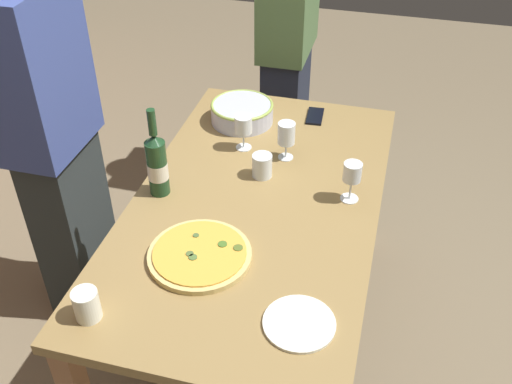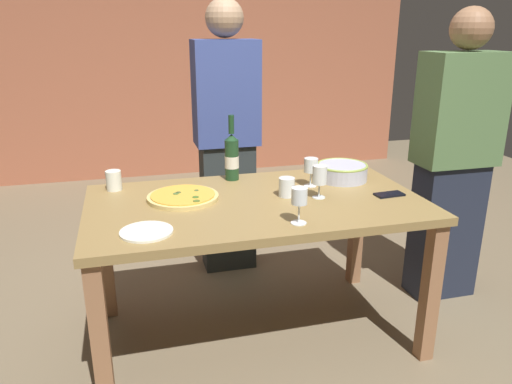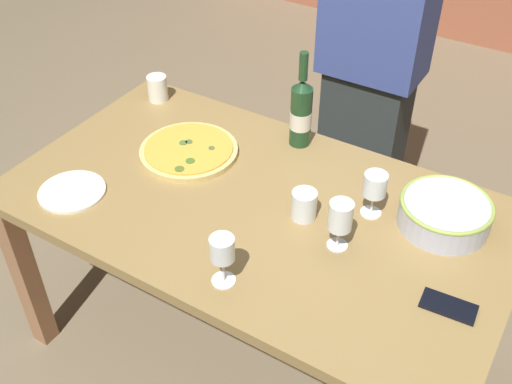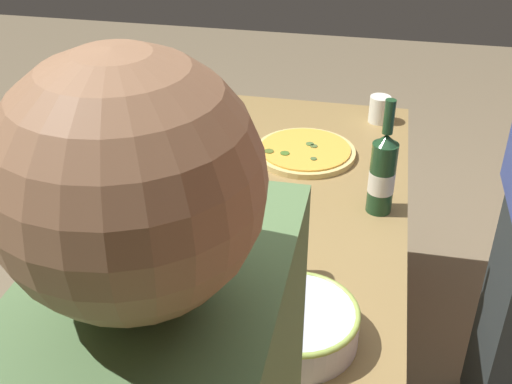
{
  "view_description": "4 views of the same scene",
  "coord_description": "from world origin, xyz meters",
  "px_view_note": "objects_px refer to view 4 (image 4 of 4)",
  "views": [
    {
      "loc": [
        -1.67,
        -0.44,
        2.12
      ],
      "look_at": [
        0.0,
        0.0,
        0.79
      ],
      "focal_mm": 41.78,
      "sensor_mm": 36.0,
      "label": 1
    },
    {
      "loc": [
        -0.57,
        -2.17,
        1.54
      ],
      "look_at": [
        0.0,
        0.0,
        0.79
      ],
      "focal_mm": 34.63,
      "sensor_mm": 36.0,
      "label": 2
    },
    {
      "loc": [
        0.77,
        -1.26,
        2.0
      ],
      "look_at": [
        0.0,
        0.0,
        0.79
      ],
      "focal_mm": 42.76,
      "sensor_mm": 36.0,
      "label": 3
    },
    {
      "loc": [
        1.59,
        0.33,
        1.79
      ],
      "look_at": [
        0.0,
        0.0,
        0.79
      ],
      "focal_mm": 44.71,
      "sensor_mm": 36.0,
      "label": 4
    }
  ],
  "objects_px": {
    "dining_table": "(256,229)",
    "wine_glass_far_left": "(215,230)",
    "wine_glass_near_pizza": "(285,245)",
    "pizza": "(305,152)",
    "cup_amber": "(379,109)",
    "side_plate": "(215,121)",
    "wine_bottle": "(383,172)",
    "cell_phone": "(150,355)",
    "serving_bowl": "(297,323)",
    "cup_ceramic": "(251,221)",
    "wine_glass_by_bottle": "(137,176)"
  },
  "relations": [
    {
      "from": "dining_table",
      "to": "side_plate",
      "type": "distance_m",
      "value": 0.6
    },
    {
      "from": "serving_bowl",
      "to": "wine_bottle",
      "type": "height_order",
      "value": "wine_bottle"
    },
    {
      "from": "wine_bottle",
      "to": "cell_phone",
      "type": "distance_m",
      "value": 0.85
    },
    {
      "from": "pizza",
      "to": "serving_bowl",
      "type": "distance_m",
      "value": 0.88
    },
    {
      "from": "serving_bowl",
      "to": "wine_glass_by_bottle",
      "type": "xyz_separation_m",
      "value": [
        -0.44,
        -0.54,
        0.06
      ]
    },
    {
      "from": "wine_glass_near_pizza",
      "to": "wine_glass_by_bottle",
      "type": "height_order",
      "value": "wine_glass_by_bottle"
    },
    {
      "from": "pizza",
      "to": "cup_amber",
      "type": "height_order",
      "value": "cup_amber"
    },
    {
      "from": "wine_glass_far_left",
      "to": "wine_glass_near_pizza",
      "type": "bearing_deg",
      "value": 81.93
    },
    {
      "from": "serving_bowl",
      "to": "side_plate",
      "type": "distance_m",
      "value": 1.17
    },
    {
      "from": "wine_glass_near_pizza",
      "to": "wine_glass_far_left",
      "type": "height_order",
      "value": "wine_glass_far_left"
    },
    {
      "from": "dining_table",
      "to": "cell_phone",
      "type": "relative_size",
      "value": 11.11
    },
    {
      "from": "side_plate",
      "to": "dining_table",
      "type": "bearing_deg",
      "value": 26.98
    },
    {
      "from": "wine_bottle",
      "to": "cup_amber",
      "type": "distance_m",
      "value": 0.63
    },
    {
      "from": "pizza",
      "to": "wine_glass_near_pizza",
      "type": "xyz_separation_m",
      "value": [
        0.67,
        0.04,
        0.09
      ]
    },
    {
      "from": "serving_bowl",
      "to": "cell_phone",
      "type": "distance_m",
      "value": 0.33
    },
    {
      "from": "wine_glass_by_bottle",
      "to": "wine_glass_far_left",
      "type": "height_order",
      "value": "wine_glass_far_left"
    },
    {
      "from": "wine_glass_near_pizza",
      "to": "wine_glass_far_left",
      "type": "distance_m",
      "value": 0.19
    },
    {
      "from": "wine_glass_far_left",
      "to": "cup_amber",
      "type": "xyz_separation_m",
      "value": [
        -0.97,
        0.38,
        -0.06
      ]
    },
    {
      "from": "wine_bottle",
      "to": "cup_amber",
      "type": "relative_size",
      "value": 3.5
    },
    {
      "from": "serving_bowl",
      "to": "wine_glass_near_pizza",
      "type": "bearing_deg",
      "value": -162.59
    },
    {
      "from": "dining_table",
      "to": "cup_amber",
      "type": "distance_m",
      "value": 0.76
    },
    {
      "from": "pizza",
      "to": "wine_glass_by_bottle",
      "type": "bearing_deg",
      "value": -44.82
    },
    {
      "from": "wine_bottle",
      "to": "cup_amber",
      "type": "height_order",
      "value": "wine_bottle"
    },
    {
      "from": "wine_bottle",
      "to": "side_plate",
      "type": "relative_size",
      "value": 1.64
    },
    {
      "from": "wine_glass_far_left",
      "to": "cell_phone",
      "type": "height_order",
      "value": "wine_glass_far_left"
    },
    {
      "from": "wine_glass_by_bottle",
      "to": "side_plate",
      "type": "bearing_deg",
      "value": 174.4
    },
    {
      "from": "cup_ceramic",
      "to": "wine_bottle",
      "type": "bearing_deg",
      "value": 120.02
    },
    {
      "from": "pizza",
      "to": "wine_glass_far_left",
      "type": "relative_size",
      "value": 2.13
    },
    {
      "from": "pizza",
      "to": "cup_ceramic",
      "type": "distance_m",
      "value": 0.51
    },
    {
      "from": "side_plate",
      "to": "cell_phone",
      "type": "height_order",
      "value": "same"
    },
    {
      "from": "wine_glass_near_pizza",
      "to": "cup_ceramic",
      "type": "bearing_deg",
      "value": -144.37
    },
    {
      "from": "cup_amber",
      "to": "side_plate",
      "type": "distance_m",
      "value": 0.62
    },
    {
      "from": "wine_bottle",
      "to": "cup_ceramic",
      "type": "relative_size",
      "value": 3.77
    },
    {
      "from": "wine_glass_far_left",
      "to": "side_plate",
      "type": "bearing_deg",
      "value": -164.88
    },
    {
      "from": "serving_bowl",
      "to": "cup_ceramic",
      "type": "xyz_separation_m",
      "value": [
        -0.38,
        -0.19,
        -0.0
      ]
    },
    {
      "from": "pizza",
      "to": "cup_amber",
      "type": "xyz_separation_m",
      "value": [
        -0.32,
        0.24,
        0.04
      ]
    },
    {
      "from": "pizza",
      "to": "dining_table",
      "type": "bearing_deg",
      "value": -16.82
    },
    {
      "from": "wine_bottle",
      "to": "cup_amber",
      "type": "bearing_deg",
      "value": -177.62
    },
    {
      "from": "cup_amber",
      "to": "side_plate",
      "type": "relative_size",
      "value": 0.47
    },
    {
      "from": "wine_glass_far_left",
      "to": "wine_glass_by_bottle",
      "type": "bearing_deg",
      "value": -125.62
    },
    {
      "from": "wine_glass_far_left",
      "to": "side_plate",
      "type": "distance_m",
      "value": 0.87
    },
    {
      "from": "wine_glass_far_left",
      "to": "cup_ceramic",
      "type": "distance_m",
      "value": 0.17
    },
    {
      "from": "side_plate",
      "to": "wine_glass_by_bottle",
      "type": "bearing_deg",
      "value": -5.6
    },
    {
      "from": "wine_glass_far_left",
      "to": "cup_ceramic",
      "type": "relative_size",
      "value": 1.72
    },
    {
      "from": "wine_glass_by_bottle",
      "to": "wine_glass_near_pizza",
      "type": "bearing_deg",
      "value": 63.82
    },
    {
      "from": "dining_table",
      "to": "wine_glass_far_left",
      "type": "relative_size",
      "value": 9.91
    },
    {
      "from": "wine_glass_near_pizza",
      "to": "wine_glass_far_left",
      "type": "bearing_deg",
      "value": -98.07
    },
    {
      "from": "cup_amber",
      "to": "cup_ceramic",
      "type": "xyz_separation_m",
      "value": [
        0.82,
        -0.32,
        -0.0
      ]
    },
    {
      "from": "pizza",
      "to": "wine_glass_near_pizza",
      "type": "height_order",
      "value": "wine_glass_near_pizza"
    },
    {
      "from": "wine_glass_by_bottle",
      "to": "cup_ceramic",
      "type": "height_order",
      "value": "wine_glass_by_bottle"
    }
  ]
}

